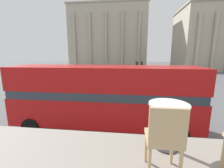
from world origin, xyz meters
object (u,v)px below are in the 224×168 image
object	(u,v)px
cafe_chair_0	(164,137)
car_navy	(129,88)
traffic_light_near	(99,79)
pedestrian_olive	(156,79)
traffic_light_far	(141,67)
pedestrian_red	(129,80)
cafe_dining_table	(168,116)
traffic_light_mid	(136,70)
double_decker_bus	(104,95)
plaza_building_left	(109,37)
plaza_building_right	(221,39)

from	to	relation	value
cafe_chair_0	car_navy	bearing A→B (deg)	94.75
traffic_light_near	pedestrian_olive	world-z (taller)	traffic_light_near
traffic_light_far	pedestrian_red	distance (m)	7.29
traffic_light_near	pedestrian_olive	xyz separation A→B (m)	(6.84, 9.36, -1.46)
pedestrian_red	cafe_dining_table	bearing A→B (deg)	-58.01
traffic_light_mid	car_navy	bearing A→B (deg)	-103.59
cafe_chair_0	traffic_light_mid	world-z (taller)	cafe_chair_0
double_decker_bus	traffic_light_mid	size ratio (longest dim) A/B	2.94
car_navy	plaza_building_left	bearing A→B (deg)	-18.91
traffic_light_near	plaza_building_right	bearing A→B (deg)	50.77
traffic_light_far	car_navy	distance (m)	11.70
cafe_chair_0	pedestrian_red	bearing A→B (deg)	94.46
traffic_light_near	cafe_chair_0	bearing A→B (deg)	-75.06
cafe_dining_table	traffic_light_near	world-z (taller)	cafe_dining_table
plaza_building_right	car_navy	bearing A→B (deg)	-129.44
double_decker_bus	cafe_chair_0	world-z (taller)	cafe_chair_0
plaza_building_left	traffic_light_near	size ratio (longest dim) A/B	8.26
cafe_chair_0	traffic_light_mid	xyz separation A→B (m)	(0.54, 19.55, -1.23)
traffic_light_far	cafe_chair_0	bearing A→B (deg)	-93.78
cafe_chair_0	traffic_light_near	distance (m)	12.51
cafe_dining_table	car_navy	distance (m)	15.42
plaza_building_left	pedestrian_red	size ratio (longest dim) A/B	18.92
double_decker_bus	traffic_light_mid	xyz separation A→B (m)	(2.45, 12.60, 0.23)
double_decker_bus	plaza_building_right	size ratio (longest dim) A/B	0.43
cafe_dining_table	traffic_light_mid	xyz separation A→B (m)	(0.35, 18.95, -1.25)
traffic_light_mid	pedestrian_olive	size ratio (longest dim) A/B	2.33
cafe_chair_0	traffic_light_near	bearing A→B (deg)	108.27
pedestrian_red	pedestrian_olive	bearing A→B (deg)	45.53
cafe_chair_0	traffic_light_mid	distance (m)	19.60
pedestrian_red	pedestrian_olive	size ratio (longest dim) A/B	0.99
cafe_dining_table	traffic_light_mid	distance (m)	18.99
traffic_light_far	car_navy	bearing A→B (deg)	-100.82
double_decker_bus	traffic_light_far	bearing A→B (deg)	81.46
cafe_dining_table	cafe_chair_0	bearing A→B (deg)	-107.11
plaza_building_right	pedestrian_olive	distance (m)	37.42
plaza_building_left	pedestrian_red	world-z (taller)	plaza_building_left
cafe_chair_0	plaza_building_right	world-z (taller)	plaza_building_right
traffic_light_far	car_navy	size ratio (longest dim) A/B	0.82
pedestrian_red	pedestrian_olive	distance (m)	4.18
plaza_building_left	pedestrian_red	bearing A→B (deg)	-77.78
cafe_dining_table	pedestrian_olive	size ratio (longest dim) A/B	0.46
double_decker_bus	car_navy	bearing A→B (deg)	82.01
double_decker_bus	plaza_building_left	distance (m)	54.67
plaza_building_right	traffic_light_mid	xyz separation A→B (m)	(-26.65, -29.70, -6.76)
cafe_dining_table	traffic_light_mid	world-z (taller)	cafe_dining_table
traffic_light_mid	traffic_light_far	size ratio (longest dim) A/B	1.09
traffic_light_mid	cafe_dining_table	bearing A→B (deg)	-91.07
car_navy	cafe_chair_0	bearing A→B (deg)	151.49
cafe_chair_0	pedestrian_red	world-z (taller)	cafe_chair_0
traffic_light_near	traffic_light_far	xyz separation A→B (m)	(5.00, 15.08, -0.12)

